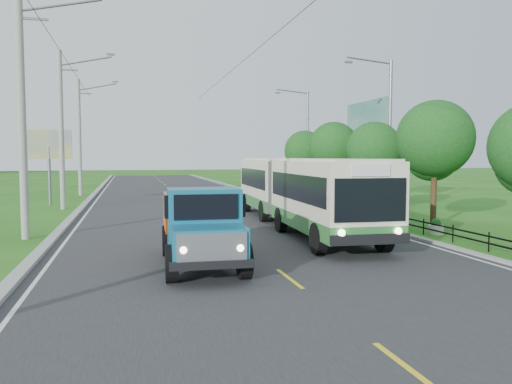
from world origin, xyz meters
name	(u,v)px	position (x,y,z in m)	size (l,w,h in m)	color
ground	(289,279)	(0.00, 0.00, 0.00)	(240.00, 240.00, 0.00)	#1F5714
road	(195,207)	(0.00, 20.00, 0.01)	(14.00, 120.00, 0.02)	#28282B
curb_left	(80,209)	(-7.20, 20.00, 0.07)	(0.40, 120.00, 0.15)	#9E9E99
curb_right	(298,204)	(7.15, 20.00, 0.05)	(0.30, 120.00, 0.10)	#9E9E99
edge_line_left	(89,210)	(-6.65, 20.00, 0.02)	(0.12, 120.00, 0.00)	silver
edge_line_right	(291,205)	(6.65, 20.00, 0.02)	(0.12, 120.00, 0.00)	silver
centre_dash	(289,278)	(0.00, 0.00, 0.02)	(0.12, 2.20, 0.00)	yellow
railing_right	(345,209)	(8.00, 14.00, 0.30)	(0.04, 40.00, 0.60)	black
pole_near	(23,113)	(-8.26, 9.00, 5.09)	(3.51, 0.32, 10.00)	gray
pole_mid	(62,129)	(-8.26, 21.00, 5.09)	(3.51, 0.32, 10.00)	gray
pole_far	(80,137)	(-8.26, 33.00, 5.09)	(3.51, 0.32, 10.00)	gray
tree_third	(434,143)	(9.86, 8.14, 3.99)	(3.60, 3.62, 6.00)	#382314
tree_fourth	(374,153)	(9.86, 14.14, 3.59)	(3.24, 3.31, 5.40)	#382314
tree_fifth	(334,150)	(9.86, 20.14, 3.85)	(3.48, 3.52, 5.80)	#382314
tree_back	(305,153)	(9.86, 26.14, 3.65)	(3.30, 3.36, 5.50)	#382314
streetlight_mid	(387,130)	(10.64, 14.00, 4.90)	(3.02, 0.20, 9.07)	slate
streetlight_far	(306,139)	(10.64, 28.00, 4.90)	(3.02, 0.20, 9.07)	slate
planter_near	(436,228)	(8.60, 6.00, 0.29)	(0.64, 0.64, 0.67)	silver
planter_mid	(355,209)	(8.60, 14.00, 0.29)	(0.64, 0.64, 0.67)	silver
planter_far	(307,198)	(8.60, 22.00, 0.29)	(0.64, 0.64, 0.67)	silver
billboard_left	(49,149)	(-9.50, 24.00, 3.87)	(3.00, 0.20, 5.20)	slate
billboard_right	(366,129)	(12.30, 20.00, 5.34)	(0.24, 6.00, 7.30)	slate
bus	(298,187)	(3.55, 9.63, 1.91)	(3.50, 16.57, 3.18)	#2C7031
dump_truck	(201,221)	(-2.08, 2.35, 1.37)	(2.49, 5.85, 2.42)	#166385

